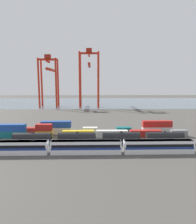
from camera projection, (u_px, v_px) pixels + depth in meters
ground_plane at (88, 118)px, 118.17m from camera, size 420.00×420.00×0.00m
harbour_water at (90, 102)px, 211.58m from camera, size 400.00×110.00×0.01m
passenger_train at (86, 146)px, 59.55m from camera, size 63.89×3.14×3.90m
freight_tank_row at (99, 138)px, 69.30m from camera, size 58.56×2.79×4.25m
shipping_container_0 at (10, 134)px, 76.59m from camera, size 12.10×2.44×2.60m
shipping_container_1 at (9, 128)px, 76.20m from camera, size 12.10×2.44×2.60m
shipping_container_2 at (44, 134)px, 76.91m from camera, size 6.04×2.44×2.60m
shipping_container_3 at (44, 127)px, 76.53m from camera, size 6.04×2.44×2.60m
shipping_container_4 at (78, 134)px, 77.23m from camera, size 12.10×2.44×2.60m
shipping_container_5 at (112, 134)px, 77.56m from camera, size 12.10×2.44×2.60m
shipping_container_6 at (145, 133)px, 77.88m from camera, size 12.10×2.44×2.60m
shipping_container_7 at (179, 133)px, 78.20m from camera, size 6.04×2.44×2.60m
shipping_container_8 at (22, 131)px, 82.15m from camera, size 12.10×2.44×2.60m
shipping_container_9 at (56, 131)px, 82.49m from camera, size 12.10×2.44×2.60m
shipping_container_10 at (56, 124)px, 82.11m from camera, size 12.10×2.44×2.60m
shipping_container_11 at (90, 130)px, 82.84m from camera, size 6.04×2.44×2.60m
shipping_container_12 at (124, 130)px, 83.18m from camera, size 6.04×2.44×2.60m
shipping_container_13 at (157, 130)px, 83.53m from camera, size 12.10×2.44×2.60m
shipping_container_14 at (157, 124)px, 83.14m from camera, size 12.10×2.44×2.60m
gantry_crane_west at (49, 75)px, 171.77m from camera, size 15.76×36.73×43.58m
gantry_crane_central at (89, 72)px, 171.64m from camera, size 17.01×34.96×48.72m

